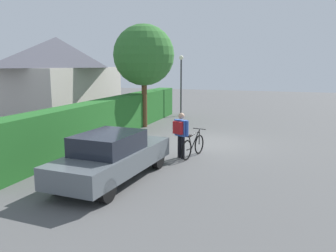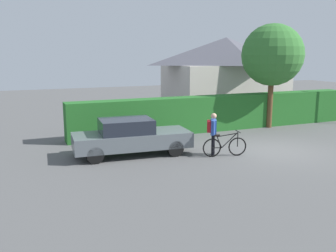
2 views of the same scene
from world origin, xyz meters
name	(u,v)px [view 1 (image 1 of 2)]	position (x,y,z in m)	size (l,w,h in m)	color
ground_plane	(207,143)	(0.00, 0.00, 0.00)	(60.00, 60.00, 0.00)	#535353
hedge_row	(112,117)	(0.00, 4.41, 0.87)	(15.14, 0.90, 1.73)	#226124
house_distant	(58,78)	(3.53, 9.77, 2.46)	(7.78, 4.76, 4.81)	beige
parked_car_near	(112,156)	(-5.54, 1.52, 0.71)	(4.48, 1.93, 1.40)	slate
bicycle	(193,146)	(-2.35, -0.01, 0.39)	(1.68, 0.55, 0.95)	black
person_rider	(181,131)	(-2.68, 0.36, 0.97)	(0.49, 0.59, 1.61)	black
street_lamp	(181,76)	(7.19, 3.25, 2.49)	(0.28, 0.28, 3.80)	#38383D
tree_kerbside	(144,55)	(2.68, 3.92, 3.70)	(3.11, 3.11, 5.27)	brown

